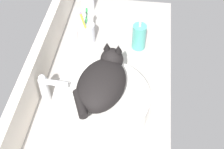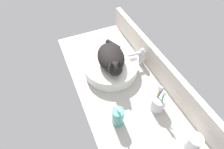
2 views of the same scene
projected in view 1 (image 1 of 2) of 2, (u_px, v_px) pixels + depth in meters
ground_plane at (104, 86)px, 131.55cm from camera, size 121.18×55.82×4.00cm
backsplash_panel at (39, 64)px, 126.22cm from camera, size 121.18×3.60×16.32cm
sink_basin at (102, 101)px, 118.89cm from camera, size 36.38×36.38×7.89cm
cat at (102, 81)px, 112.58cm from camera, size 31.43×21.49×14.00cm
faucet at (47, 87)px, 119.11cm from camera, size 3.60×11.85×13.60cm
soap_dispenser at (139, 37)px, 140.29cm from camera, size 6.18×6.18×15.55cm
toothbrush_cup at (86, 32)px, 144.01cm from camera, size 7.96×7.96×18.69cm
water_glass at (87, 2)px, 161.72cm from camera, size 7.13×7.13×9.20cm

